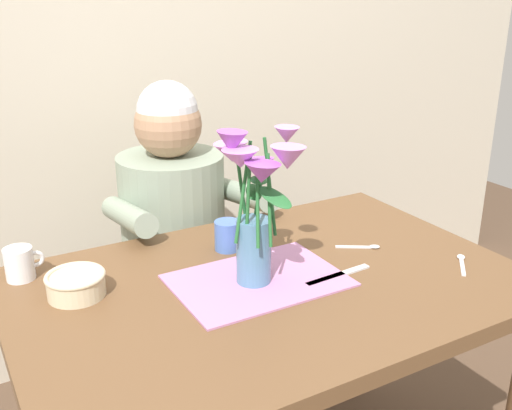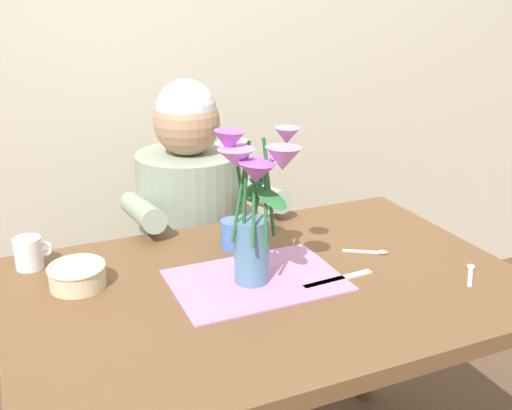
% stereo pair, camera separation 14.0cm
% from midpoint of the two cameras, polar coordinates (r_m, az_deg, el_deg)
% --- Properties ---
extents(wood_panel_backdrop, '(4.00, 0.10, 2.50)m').
position_cam_midpoint_polar(wood_panel_backdrop, '(2.26, -8.46, 16.20)').
color(wood_panel_backdrop, beige).
rests_on(wood_panel_backdrop, ground_plane).
extents(dining_table, '(1.20, 0.80, 0.74)m').
position_cam_midpoint_polar(dining_table, '(1.48, 3.96, -10.69)').
color(dining_table, brown).
rests_on(dining_table, ground_plane).
extents(seated_person, '(0.45, 0.47, 1.14)m').
position_cam_midpoint_polar(seated_person, '(2.02, -4.15, -4.35)').
color(seated_person, '#4C4C56').
rests_on(seated_person, ground_plane).
extents(striped_placemat, '(0.40, 0.28, 0.00)m').
position_cam_midpoint_polar(striped_placemat, '(1.43, 2.84, -7.28)').
color(striped_placemat, '#B275A3').
rests_on(striped_placemat, dining_table).
extents(flower_vase, '(0.23, 0.26, 0.37)m').
position_cam_midpoint_polar(flower_vase, '(1.34, 2.64, 0.95)').
color(flower_vase, teal).
rests_on(flower_vase, dining_table).
extents(ceramic_bowl, '(0.14, 0.14, 0.06)m').
position_cam_midpoint_polar(ceramic_bowl, '(1.44, -14.08, -6.55)').
color(ceramic_bowl, beige).
rests_on(ceramic_bowl, dining_table).
extents(dinner_knife, '(0.19, 0.03, 0.00)m').
position_cam_midpoint_polar(dinner_knife, '(1.46, 10.60, -7.06)').
color(dinner_knife, silver).
rests_on(dinner_knife, dining_table).
extents(coffee_cup, '(0.09, 0.07, 0.08)m').
position_cam_midpoint_polar(coffee_cup, '(1.56, -18.50, -4.42)').
color(coffee_cup, silver).
rests_on(coffee_cup, dining_table).
extents(ceramic_mug, '(0.09, 0.07, 0.08)m').
position_cam_midpoint_polar(ceramic_mug, '(1.59, 0.39, -2.86)').
color(ceramic_mug, '#476BB7').
rests_on(ceramic_mug, dining_table).
extents(spoon_0, '(0.11, 0.08, 0.01)m').
position_cam_midpoint_polar(spoon_0, '(1.62, 13.53, -4.43)').
color(spoon_0, silver).
rests_on(spoon_0, dining_table).
extents(spoon_1, '(0.09, 0.10, 0.01)m').
position_cam_midpoint_polar(spoon_1, '(1.59, 22.24, -5.95)').
color(spoon_1, silver).
rests_on(spoon_1, dining_table).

